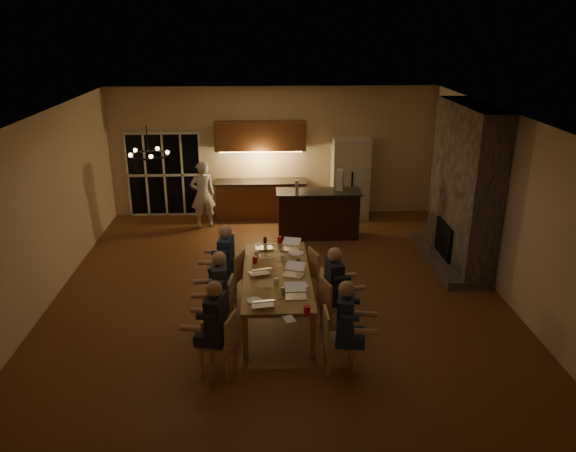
% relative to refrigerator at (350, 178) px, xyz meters
% --- Properties ---
extents(floor, '(9.00, 9.00, 0.00)m').
position_rel_refrigerator_xyz_m(floor, '(-1.90, -4.15, -1.00)').
color(floor, brown).
rests_on(floor, ground).
extents(back_wall, '(8.00, 0.04, 3.20)m').
position_rel_refrigerator_xyz_m(back_wall, '(-1.90, 0.37, 0.60)').
color(back_wall, beige).
rests_on(back_wall, ground).
extents(left_wall, '(0.04, 9.00, 3.20)m').
position_rel_refrigerator_xyz_m(left_wall, '(-5.92, -4.15, 0.60)').
color(left_wall, beige).
rests_on(left_wall, ground).
extents(right_wall, '(0.04, 9.00, 3.20)m').
position_rel_refrigerator_xyz_m(right_wall, '(2.12, -4.15, 0.60)').
color(right_wall, beige).
rests_on(right_wall, ground).
extents(ceiling, '(8.00, 9.00, 0.04)m').
position_rel_refrigerator_xyz_m(ceiling, '(-1.90, -4.15, 2.22)').
color(ceiling, white).
rests_on(ceiling, back_wall).
extents(french_doors, '(1.86, 0.08, 2.10)m').
position_rel_refrigerator_xyz_m(french_doors, '(-4.60, 0.32, 0.05)').
color(french_doors, black).
rests_on(french_doors, ground).
extents(fireplace, '(0.58, 2.50, 3.20)m').
position_rel_refrigerator_xyz_m(fireplace, '(1.80, -2.95, 0.60)').
color(fireplace, '#6A5D53').
rests_on(fireplace, ground).
extents(kitchenette, '(2.24, 0.68, 2.40)m').
position_rel_refrigerator_xyz_m(kitchenette, '(-2.20, 0.05, 0.20)').
color(kitchenette, brown).
rests_on(kitchenette, ground).
extents(refrigerator, '(0.90, 0.68, 2.00)m').
position_rel_refrigerator_xyz_m(refrigerator, '(0.00, 0.00, 0.00)').
color(refrigerator, beige).
rests_on(refrigerator, ground).
extents(dining_table, '(1.10, 2.71, 0.75)m').
position_rel_refrigerator_xyz_m(dining_table, '(-1.95, -4.96, -0.62)').
color(dining_table, '#9D753F').
rests_on(dining_table, ground).
extents(bar_island, '(1.91, 0.70, 1.08)m').
position_rel_refrigerator_xyz_m(bar_island, '(-0.91, -1.36, -0.46)').
color(bar_island, black).
rests_on(bar_island, ground).
extents(chair_left_near, '(0.55, 0.55, 0.89)m').
position_rel_refrigerator_xyz_m(chair_left_near, '(-2.81, -6.55, -0.55)').
color(chair_left_near, tan).
rests_on(chair_left_near, ground).
extents(chair_left_mid, '(0.49, 0.49, 0.89)m').
position_rel_refrigerator_xyz_m(chair_left_mid, '(-2.88, -5.41, -0.55)').
color(chair_left_mid, tan).
rests_on(chair_left_mid, ground).
extents(chair_left_far, '(0.56, 0.56, 0.89)m').
position_rel_refrigerator_xyz_m(chair_left_far, '(-2.76, -4.34, -0.55)').
color(chair_left_far, tan).
rests_on(chair_left_far, ground).
extents(chair_right_near, '(0.45, 0.45, 0.89)m').
position_rel_refrigerator_xyz_m(chair_right_near, '(-1.10, -6.53, -0.55)').
color(chair_right_near, tan).
rests_on(chair_right_near, ground).
extents(chair_right_mid, '(0.56, 0.56, 0.89)m').
position_rel_refrigerator_xyz_m(chair_right_mid, '(-1.02, -5.49, -0.55)').
color(chair_right_mid, tan).
rests_on(chair_right_mid, ground).
extents(chair_right_far, '(0.55, 0.55, 0.89)m').
position_rel_refrigerator_xyz_m(chair_right_far, '(-1.09, -4.31, -0.55)').
color(chair_right_far, tan).
rests_on(chair_right_far, ground).
extents(person_left_near, '(0.70, 0.70, 1.38)m').
position_rel_refrigerator_xyz_m(person_left_near, '(-2.82, -6.52, -0.31)').
color(person_left_near, '#21232A').
rests_on(person_left_near, ground).
extents(person_right_near, '(0.70, 0.70, 1.38)m').
position_rel_refrigerator_xyz_m(person_right_near, '(-1.05, -6.60, -0.31)').
color(person_right_near, navy).
rests_on(person_right_near, ground).
extents(person_left_mid, '(0.64, 0.64, 1.38)m').
position_rel_refrigerator_xyz_m(person_left_mid, '(-2.83, -5.49, -0.31)').
color(person_left_mid, '#3D4348').
rests_on(person_left_mid, ground).
extents(person_right_mid, '(0.68, 0.68, 1.38)m').
position_rel_refrigerator_xyz_m(person_right_mid, '(-1.06, -5.42, -0.31)').
color(person_right_mid, '#21232A').
rests_on(person_right_mid, ground).
extents(person_left_far, '(0.68, 0.68, 1.38)m').
position_rel_refrigerator_xyz_m(person_left_far, '(-2.81, -4.34, -0.31)').
color(person_left_far, navy).
rests_on(person_left_far, ground).
extents(standing_person, '(0.67, 0.53, 1.61)m').
position_rel_refrigerator_xyz_m(standing_person, '(-3.58, -0.59, -0.20)').
color(standing_person, silver).
rests_on(standing_person, ground).
extents(chandelier, '(0.60, 0.60, 0.03)m').
position_rel_refrigerator_xyz_m(chandelier, '(-3.87, -4.94, 1.75)').
color(chandelier, black).
rests_on(chandelier, ceiling).
extents(laptop_a, '(0.36, 0.32, 0.23)m').
position_rel_refrigerator_xyz_m(laptop_a, '(-2.18, -6.04, -0.14)').
color(laptop_a, silver).
rests_on(laptop_a, dining_table).
extents(laptop_b, '(0.32, 0.28, 0.23)m').
position_rel_refrigerator_xyz_m(laptop_b, '(-1.68, -5.82, -0.14)').
color(laptop_b, silver).
rests_on(laptop_b, dining_table).
extents(laptop_c, '(0.39, 0.36, 0.23)m').
position_rel_refrigerator_xyz_m(laptop_c, '(-2.24, -4.94, -0.14)').
color(laptop_c, silver).
rests_on(laptop_c, dining_table).
extents(laptop_d, '(0.40, 0.37, 0.23)m').
position_rel_refrigerator_xyz_m(laptop_d, '(-1.68, -5.04, -0.14)').
color(laptop_d, silver).
rests_on(laptop_d, dining_table).
extents(laptop_e, '(0.34, 0.31, 0.23)m').
position_rel_refrigerator_xyz_m(laptop_e, '(-2.15, -3.86, -0.14)').
color(laptop_e, silver).
rests_on(laptop_e, dining_table).
extents(laptop_f, '(0.38, 0.35, 0.23)m').
position_rel_refrigerator_xyz_m(laptop_f, '(-1.67, -3.94, -0.14)').
color(laptop_f, silver).
rests_on(laptop_f, dining_table).
extents(mug_front, '(0.08, 0.08, 0.10)m').
position_rel_refrigerator_xyz_m(mug_front, '(-1.96, -5.34, -0.20)').
color(mug_front, white).
rests_on(mug_front, dining_table).
extents(mug_mid, '(0.08, 0.08, 0.10)m').
position_rel_refrigerator_xyz_m(mug_mid, '(-1.83, -4.41, -0.20)').
color(mug_mid, white).
rests_on(mug_mid, dining_table).
extents(mug_back, '(0.09, 0.09, 0.10)m').
position_rel_refrigerator_xyz_m(mug_back, '(-2.28, -4.23, -0.20)').
color(mug_back, white).
rests_on(mug_back, dining_table).
extents(redcup_near, '(0.10, 0.10, 0.12)m').
position_rel_refrigerator_xyz_m(redcup_near, '(-1.55, -6.33, -0.19)').
color(redcup_near, red).
rests_on(redcup_near, dining_table).
extents(redcup_mid, '(0.08, 0.08, 0.12)m').
position_rel_refrigerator_xyz_m(redcup_mid, '(-2.31, -4.50, -0.19)').
color(redcup_mid, red).
rests_on(redcup_mid, dining_table).
extents(redcup_far, '(0.09, 0.09, 0.12)m').
position_rel_refrigerator_xyz_m(redcup_far, '(-1.85, -3.59, -0.19)').
color(redcup_far, red).
rests_on(redcup_far, dining_table).
extents(can_silver, '(0.07, 0.07, 0.12)m').
position_rel_refrigerator_xyz_m(can_silver, '(-1.87, -5.70, -0.19)').
color(can_silver, '#B2B2B7').
rests_on(can_silver, dining_table).
extents(can_cola, '(0.07, 0.07, 0.12)m').
position_rel_refrigerator_xyz_m(can_cola, '(-2.13, -3.59, -0.19)').
color(can_cola, '#3F0F0C').
rests_on(can_cola, dining_table).
extents(can_right, '(0.06, 0.06, 0.12)m').
position_rel_refrigerator_xyz_m(can_right, '(-1.58, -4.63, -0.19)').
color(can_right, '#B2B2B7').
rests_on(can_right, dining_table).
extents(plate_near, '(0.25, 0.25, 0.02)m').
position_rel_refrigerator_xyz_m(plate_near, '(-1.58, -5.45, -0.24)').
color(plate_near, white).
rests_on(plate_near, dining_table).
extents(plate_left, '(0.23, 0.23, 0.02)m').
position_rel_refrigerator_xyz_m(plate_left, '(-2.30, -5.91, -0.24)').
color(plate_left, white).
rests_on(plate_left, dining_table).
extents(plate_far, '(0.28, 0.28, 0.02)m').
position_rel_refrigerator_xyz_m(plate_far, '(-1.58, -4.14, -0.24)').
color(plate_far, white).
rests_on(plate_far, dining_table).
extents(notepad, '(0.21, 0.24, 0.01)m').
position_rel_refrigerator_xyz_m(notepad, '(-1.81, -6.48, -0.24)').
color(notepad, white).
rests_on(notepad, dining_table).
extents(bar_bottle, '(0.08, 0.08, 0.24)m').
position_rel_refrigerator_xyz_m(bar_bottle, '(-1.40, -1.29, 0.20)').
color(bar_bottle, '#99999E').
rests_on(bar_bottle, bar_island).
extents(bar_blender, '(0.19, 0.19, 0.48)m').
position_rel_refrigerator_xyz_m(bar_blender, '(-0.43, -1.29, 0.32)').
color(bar_blender, silver).
rests_on(bar_blender, bar_island).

